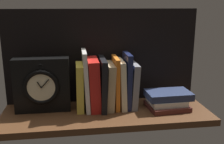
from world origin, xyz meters
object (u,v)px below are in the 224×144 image
(book_yellow_seinlanguage, at_px, (80,87))
(book_tan_shortstories, at_px, (109,86))
(book_orange_pandolfini, at_px, (116,82))
(book_cream_twain, at_px, (121,84))
(book_stack_side, at_px, (167,100))
(book_white_catcher, at_px, (86,80))
(book_navy_bierce, at_px, (127,80))
(book_black_skeptic, at_px, (102,83))
(framed_clock, at_px, (42,85))
(book_red_requiem, at_px, (94,84))
(book_gray_chess, at_px, (133,85))

(book_yellow_seinlanguage, relative_size, book_tan_shortstories, 1.01)
(book_orange_pandolfini, height_order, book_cream_twain, book_orange_pandolfini)
(book_cream_twain, bearing_deg, book_stack_side, -14.10)
(book_white_catcher, xyz_separation_m, book_cream_twain, (0.14, 0.00, -0.02))
(book_tan_shortstories, xyz_separation_m, book_cream_twain, (0.05, 0.00, 0.01))
(book_tan_shortstories, distance_m, book_stack_side, 0.24)
(book_orange_pandolfini, bearing_deg, book_yellow_seinlanguage, 180.00)
(book_white_catcher, relative_size, book_navy_bierce, 1.06)
(book_yellow_seinlanguage, height_order, book_black_skeptic, book_black_skeptic)
(book_black_skeptic, height_order, book_navy_bierce, book_navy_bierce)
(book_yellow_seinlanguage, distance_m, book_tan_shortstories, 0.12)
(book_black_skeptic, bearing_deg, book_white_catcher, 180.00)
(book_yellow_seinlanguage, bearing_deg, framed_clock, -179.84)
(book_black_skeptic, distance_m, book_orange_pandolfini, 0.05)
(book_red_requiem, distance_m, framed_clock, 0.20)
(book_red_requiem, xyz_separation_m, book_cream_twain, (0.11, 0.00, -0.00))
(book_white_catcher, bearing_deg, book_orange_pandolfini, 0.00)
(book_gray_chess, bearing_deg, book_navy_bierce, 180.00)
(book_white_catcher, height_order, book_stack_side, book_white_catcher)
(framed_clock, bearing_deg, book_navy_bierce, 0.07)
(book_orange_pandolfini, bearing_deg, book_white_catcher, 180.00)
(book_white_catcher, xyz_separation_m, book_black_skeptic, (0.07, 0.00, -0.02))
(book_tan_shortstories, height_order, book_stack_side, book_tan_shortstories)
(book_white_catcher, height_order, book_black_skeptic, book_white_catcher)
(book_yellow_seinlanguage, height_order, book_cream_twain, book_cream_twain)
(book_orange_pandolfini, bearing_deg, book_black_skeptic, 180.00)
(book_yellow_seinlanguage, distance_m, book_black_skeptic, 0.09)
(book_yellow_seinlanguage, xyz_separation_m, book_black_skeptic, (0.09, 0.00, 0.01))
(book_red_requiem, xyz_separation_m, book_stack_side, (0.29, -0.05, -0.07))
(book_red_requiem, xyz_separation_m, book_gray_chess, (0.16, 0.00, -0.01))
(book_yellow_seinlanguage, height_order, book_orange_pandolfini, book_orange_pandolfini)
(book_yellow_seinlanguage, distance_m, book_orange_pandolfini, 0.14)
(book_navy_bierce, bearing_deg, framed_clock, -179.93)
(book_yellow_seinlanguage, height_order, book_stack_side, book_yellow_seinlanguage)
(book_navy_bierce, xyz_separation_m, book_stack_side, (0.16, -0.05, -0.08))
(book_black_skeptic, height_order, book_tan_shortstories, book_black_skeptic)
(book_gray_chess, relative_size, framed_clock, 0.85)
(book_yellow_seinlanguage, distance_m, book_cream_twain, 0.17)
(book_black_skeptic, bearing_deg, book_tan_shortstories, 0.00)
(book_gray_chess, distance_m, book_stack_side, 0.15)
(book_cream_twain, xyz_separation_m, book_navy_bierce, (0.02, 0.00, 0.01))
(book_white_catcher, distance_m, book_navy_bierce, 0.17)
(book_gray_chess, relative_size, book_stack_side, 1.01)
(book_black_skeptic, relative_size, book_orange_pandolfini, 0.98)
(book_orange_pandolfini, distance_m, book_navy_bierce, 0.05)
(book_white_catcher, height_order, framed_clock, book_white_catcher)
(book_black_skeptic, bearing_deg, book_navy_bierce, 0.00)
(book_red_requiem, xyz_separation_m, book_black_skeptic, (0.03, 0.00, 0.00))
(book_black_skeptic, relative_size, framed_clock, 0.96)
(book_white_catcher, relative_size, book_cream_twain, 1.21)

